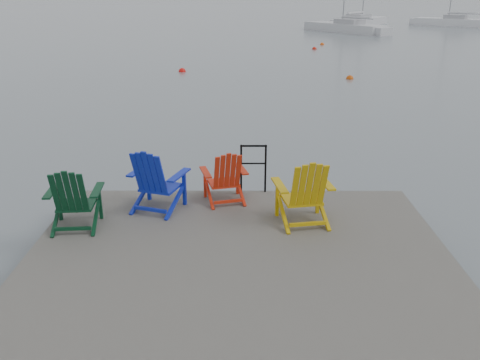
{
  "coord_description": "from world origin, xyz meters",
  "views": [
    {
      "loc": [
        0.03,
        -6.2,
        4.02
      ],
      "look_at": [
        0.01,
        2.14,
        0.85
      ],
      "focal_mm": 38.0,
      "sensor_mm": 36.0,
      "label": 1
    }
  ],
  "objects_px": {
    "chair_red": "(225,176)",
    "buoy_d": "(322,45)",
    "buoy_b": "(182,72)",
    "chair_blue": "(156,179)",
    "chair_green": "(73,198)",
    "sailboat_near": "(346,28)",
    "handrail": "(253,164)",
    "buoy_a": "(350,79)",
    "sailboat_far": "(452,23)",
    "chair_yellow": "(305,191)",
    "sailboat_mid": "(360,22)",
    "buoy_c": "(314,49)"
  },
  "relations": [
    {
      "from": "sailboat_near",
      "to": "buoy_b",
      "type": "distance_m",
      "value": 27.8
    },
    {
      "from": "sailboat_near",
      "to": "buoy_c",
      "type": "height_order",
      "value": "sailboat_near"
    },
    {
      "from": "handrail",
      "to": "sailboat_near",
      "type": "distance_m",
      "value": 43.19
    },
    {
      "from": "chair_red",
      "to": "buoy_d",
      "type": "height_order",
      "value": "chair_red"
    },
    {
      "from": "chair_green",
      "to": "sailboat_mid",
      "type": "bearing_deg",
      "value": 68.57
    },
    {
      "from": "chair_green",
      "to": "buoy_b",
      "type": "distance_m",
      "value": 19.07
    },
    {
      "from": "buoy_b",
      "to": "buoy_d",
      "type": "height_order",
      "value": "buoy_b"
    },
    {
      "from": "sailboat_near",
      "to": "buoy_d",
      "type": "height_order",
      "value": "sailboat_near"
    },
    {
      "from": "sailboat_near",
      "to": "sailboat_far",
      "type": "distance_m",
      "value": 15.78
    },
    {
      "from": "chair_red",
      "to": "buoy_a",
      "type": "distance_m",
      "value": 16.72
    },
    {
      "from": "sailboat_far",
      "to": "sailboat_near",
      "type": "bearing_deg",
      "value": 161.08
    },
    {
      "from": "buoy_a",
      "to": "buoy_d",
      "type": "relative_size",
      "value": 1.09
    },
    {
      "from": "chair_blue",
      "to": "buoy_c",
      "type": "relative_size",
      "value": 3.38
    },
    {
      "from": "chair_green",
      "to": "chair_red",
      "type": "bearing_deg",
      "value": 19.95
    },
    {
      "from": "buoy_b",
      "to": "buoy_c",
      "type": "height_order",
      "value": "buoy_b"
    },
    {
      "from": "chair_blue",
      "to": "sailboat_mid",
      "type": "xyz_separation_m",
      "value": [
        14.81,
        52.08,
        -0.7
      ]
    },
    {
      "from": "handrail",
      "to": "sailboat_near",
      "type": "xyz_separation_m",
      "value": [
        9.81,
        42.06,
        -0.69
      ]
    },
    {
      "from": "handrail",
      "to": "buoy_b",
      "type": "height_order",
      "value": "handrail"
    },
    {
      "from": "buoy_b",
      "to": "sailboat_far",
      "type": "bearing_deg",
      "value": 51.16
    },
    {
      "from": "sailboat_far",
      "to": "chair_blue",
      "type": "bearing_deg",
      "value": -166.66
    },
    {
      "from": "chair_yellow",
      "to": "buoy_d",
      "type": "height_order",
      "value": "chair_yellow"
    },
    {
      "from": "sailboat_near",
      "to": "buoy_d",
      "type": "bearing_deg",
      "value": -143.73
    },
    {
      "from": "buoy_c",
      "to": "chair_red",
      "type": "bearing_deg",
      "value": -100.81
    },
    {
      "from": "buoy_c",
      "to": "chair_green",
      "type": "bearing_deg",
      "value": -104.72
    },
    {
      "from": "chair_green",
      "to": "buoy_d",
      "type": "height_order",
      "value": "chair_green"
    },
    {
      "from": "buoy_a",
      "to": "handrail",
      "type": "bearing_deg",
      "value": -107.65
    },
    {
      "from": "sailboat_mid",
      "to": "buoy_a",
      "type": "bearing_deg",
      "value": -67.46
    },
    {
      "from": "sailboat_mid",
      "to": "buoy_d",
      "type": "bearing_deg",
      "value": -73.96
    },
    {
      "from": "chair_blue",
      "to": "buoy_b",
      "type": "height_order",
      "value": "chair_blue"
    },
    {
      "from": "chair_green",
      "to": "chair_yellow",
      "type": "height_order",
      "value": "chair_yellow"
    },
    {
      "from": "handrail",
      "to": "chair_red",
      "type": "xyz_separation_m",
      "value": [
        -0.5,
        -0.47,
        -0.06
      ]
    },
    {
      "from": "buoy_c",
      "to": "sailboat_far",
      "type": "bearing_deg",
      "value": 51.14
    },
    {
      "from": "chair_red",
      "to": "buoy_a",
      "type": "height_order",
      "value": "chair_red"
    },
    {
      "from": "sailboat_near",
      "to": "handrail",
      "type": "bearing_deg",
      "value": -137.81
    },
    {
      "from": "buoy_d",
      "to": "buoy_a",
      "type": "bearing_deg",
      "value": -93.63
    },
    {
      "from": "sailboat_near",
      "to": "buoy_a",
      "type": "relative_size",
      "value": 34.7
    },
    {
      "from": "chair_red",
      "to": "buoy_b",
      "type": "xyz_separation_m",
      "value": [
        -2.75,
        17.99,
        -0.98
      ]
    },
    {
      "from": "chair_red",
      "to": "buoy_d",
      "type": "relative_size",
      "value": 2.97
    },
    {
      "from": "buoy_a",
      "to": "buoy_b",
      "type": "relative_size",
      "value": 0.94
    },
    {
      "from": "buoy_a",
      "to": "chair_blue",
      "type": "bearing_deg",
      "value": -111.97
    },
    {
      "from": "handrail",
      "to": "buoy_d",
      "type": "distance_m",
      "value": 31.14
    },
    {
      "from": "buoy_c",
      "to": "sailboat_near",
      "type": "bearing_deg",
      "value": 71.09
    },
    {
      "from": "chair_green",
      "to": "chair_red",
      "type": "height_order",
      "value": "chair_green"
    },
    {
      "from": "handrail",
      "to": "buoy_c",
      "type": "relative_size",
      "value": 2.78
    },
    {
      "from": "sailboat_near",
      "to": "buoy_a",
      "type": "height_order",
      "value": "sailboat_near"
    },
    {
      "from": "chair_blue",
      "to": "chair_green",
      "type": "bearing_deg",
      "value": -129.95
    },
    {
      "from": "chair_green",
      "to": "chair_blue",
      "type": "distance_m",
      "value": 1.35
    },
    {
      "from": "handrail",
      "to": "buoy_c",
      "type": "xyz_separation_m",
      "value": [
        4.87,
        27.61,
        -1.04
      ]
    },
    {
      "from": "sailboat_far",
      "to": "chair_red",
      "type": "bearing_deg",
      "value": -165.77
    },
    {
      "from": "chair_red",
      "to": "buoy_d",
      "type": "bearing_deg",
      "value": 63.64
    }
  ]
}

